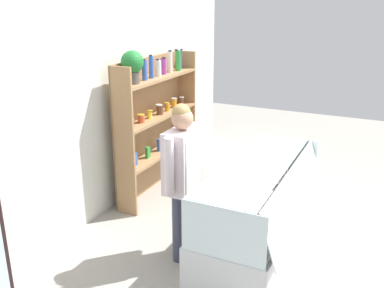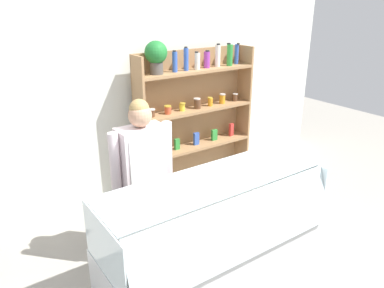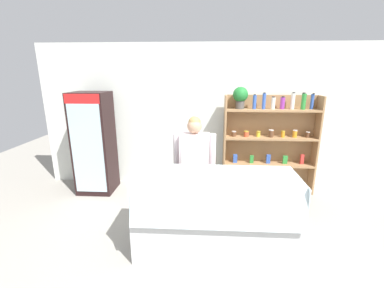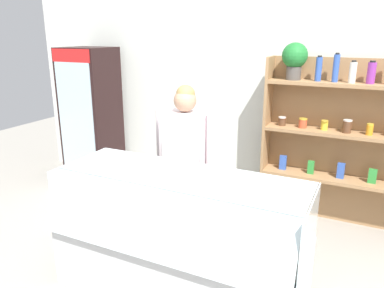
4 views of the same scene
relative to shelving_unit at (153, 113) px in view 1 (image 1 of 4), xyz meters
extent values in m
plane|color=gray|center=(-0.86, -1.87, -1.08)|extent=(12.00, 12.00, 0.00)
cube|color=silver|center=(-0.86, 0.29, 0.27)|extent=(6.80, 0.10, 2.70)
cube|color=#9E754C|center=(0.06, 0.09, -0.19)|extent=(1.66, 0.02, 1.79)
cube|color=#9E754C|center=(-0.75, -0.05, -0.19)|extent=(0.03, 0.28, 1.79)
cube|color=#9E754C|center=(0.87, -0.05, -0.19)|extent=(0.03, 0.28, 1.79)
cube|color=#9E754C|center=(0.06, -0.05, -0.54)|extent=(1.60, 0.28, 0.04)
cube|color=#9E754C|center=(0.06, -0.05, -0.04)|extent=(1.60, 0.28, 0.04)
cube|color=#9E754C|center=(0.06, -0.05, 0.46)|extent=(1.60, 0.28, 0.04)
cylinder|color=#4C4742|center=(-0.51, -0.05, 0.55)|extent=(0.15, 0.15, 0.14)
sphere|color=#1F712D|center=(-0.51, -0.05, 0.73)|extent=(0.26, 0.26, 0.26)
cylinder|color=#3356B2|center=(-0.26, -0.05, 0.60)|extent=(0.06, 0.06, 0.24)
cylinder|color=black|center=(-0.26, -0.05, 0.72)|extent=(0.04, 0.04, 0.02)
cylinder|color=#3356B2|center=(-0.10, -0.05, 0.61)|extent=(0.06, 0.06, 0.27)
cylinder|color=black|center=(-0.10, -0.05, 0.75)|extent=(0.04, 0.04, 0.02)
cylinder|color=silver|center=(0.06, -0.06, 0.58)|extent=(0.07, 0.07, 0.20)
cylinder|color=black|center=(0.06, -0.05, 0.69)|extent=(0.04, 0.04, 0.02)
cylinder|color=purple|center=(0.22, -0.04, 0.58)|extent=(0.08, 0.08, 0.20)
cylinder|color=black|center=(0.22, -0.05, 0.69)|extent=(0.05, 0.05, 0.02)
cylinder|color=silver|center=(0.40, -0.04, 0.61)|extent=(0.07, 0.07, 0.27)
cylinder|color=black|center=(0.40, -0.05, 0.76)|extent=(0.04, 0.04, 0.02)
cylinder|color=#2D8C38|center=(0.57, -0.07, 0.61)|extent=(0.08, 0.08, 0.27)
cylinder|color=black|center=(0.57, -0.05, 0.75)|extent=(0.05, 0.05, 0.02)
cylinder|color=#3356B2|center=(0.73, -0.02, 0.61)|extent=(0.06, 0.06, 0.26)
cylinder|color=black|center=(0.73, -0.05, 0.74)|extent=(0.04, 0.04, 0.02)
cylinder|color=brown|center=(-0.59, -0.04, 0.02)|extent=(0.08, 0.08, 0.09)
cylinder|color=silver|center=(-0.59, -0.05, 0.07)|extent=(0.08, 0.08, 0.01)
cylinder|color=#BF4C2D|center=(-0.37, -0.05, 0.02)|extent=(0.09, 0.09, 0.09)
cylinder|color=gold|center=(-0.37, -0.05, 0.07)|extent=(0.09, 0.09, 0.01)
cylinder|color=yellow|center=(-0.15, -0.03, 0.02)|extent=(0.07, 0.07, 0.09)
cylinder|color=gold|center=(-0.15, -0.05, 0.07)|extent=(0.07, 0.07, 0.01)
cylinder|color=brown|center=(0.07, -0.06, 0.04)|extent=(0.09, 0.09, 0.12)
cylinder|color=silver|center=(0.07, -0.05, 0.10)|extent=(0.09, 0.09, 0.01)
cylinder|color=orange|center=(0.28, -0.06, 0.03)|extent=(0.06, 0.06, 0.10)
cylinder|color=gold|center=(0.28, -0.05, 0.08)|extent=(0.07, 0.07, 0.01)
cylinder|color=orange|center=(0.49, -0.04, 0.04)|extent=(0.08, 0.08, 0.12)
cylinder|color=silver|center=(0.49, -0.05, 0.10)|extent=(0.08, 0.08, 0.01)
cylinder|color=brown|center=(0.71, -0.04, 0.02)|extent=(0.07, 0.07, 0.09)
cylinder|color=silver|center=(0.71, -0.05, 0.07)|extent=(0.07, 0.07, 0.01)
cube|color=#3356B2|center=(-0.55, -0.05, -0.45)|extent=(0.08, 0.04, 0.16)
cube|color=#2D8C38|center=(-0.24, -0.05, -0.45)|extent=(0.07, 0.04, 0.14)
cube|color=#3356B2|center=(0.06, -0.05, -0.44)|extent=(0.07, 0.04, 0.17)
cube|color=#2D8C38|center=(0.36, -0.05, -0.45)|extent=(0.08, 0.04, 0.15)
cube|color=red|center=(0.67, -0.05, -0.44)|extent=(0.06, 0.04, 0.18)
cube|color=silver|center=(-0.96, -1.75, -0.81)|extent=(1.95, 0.75, 0.55)
cube|color=white|center=(-0.96, -1.75, -0.51)|extent=(1.89, 0.69, 0.03)
cube|color=silver|center=(-0.96, -2.10, -0.31)|extent=(1.91, 0.16, 0.47)
cube|color=silver|center=(-0.96, -1.70, -0.08)|extent=(1.91, 0.59, 0.01)
cube|color=silver|center=(-1.92, -1.75, -0.31)|extent=(0.01, 0.71, 0.45)
cube|color=silver|center=(0.00, -1.75, -0.31)|extent=(0.01, 0.71, 0.45)
cube|color=beige|center=(-1.72, -1.66, -0.47)|extent=(0.16, 0.12, 0.06)
cube|color=white|center=(-1.72, -1.88, -0.47)|extent=(0.05, 0.03, 0.02)
cube|color=beige|center=(-1.42, -1.66, -0.47)|extent=(0.16, 0.13, 0.04)
cube|color=white|center=(-1.42, -1.88, -0.47)|extent=(0.05, 0.03, 0.02)
cube|color=tan|center=(-1.11, -1.66, -0.48)|extent=(0.16, 0.11, 0.04)
cube|color=white|center=(-1.11, -1.88, -0.47)|extent=(0.05, 0.03, 0.02)
cube|color=beige|center=(-0.81, -1.66, -0.47)|extent=(0.16, 0.13, 0.05)
cube|color=white|center=(-0.81, -1.88, -0.47)|extent=(0.05, 0.03, 0.02)
cube|color=beige|center=(-0.50, -1.66, -0.47)|extent=(0.16, 0.11, 0.05)
cube|color=white|center=(-0.50, -1.88, -0.47)|extent=(0.05, 0.03, 0.02)
cube|color=tan|center=(-0.20, -1.66, -0.47)|extent=(0.16, 0.12, 0.06)
cube|color=white|center=(-0.20, -1.88, -0.47)|extent=(0.05, 0.03, 0.02)
cylinder|color=tan|center=(-1.75, -1.86, -0.43)|extent=(0.17, 0.16, 0.14)
cylinder|color=tan|center=(-1.53, -1.86, -0.43)|extent=(0.19, 0.16, 0.14)
cylinder|color=white|center=(-0.47, -1.84, -0.38)|extent=(0.07, 0.07, 0.24)
cylinder|color=white|center=(-0.37, -1.84, -0.40)|extent=(0.07, 0.07, 0.19)
cylinder|color=#383D51|center=(-1.35, -1.07, -0.72)|extent=(0.13, 0.13, 0.73)
cylinder|color=#383D51|center=(-1.16, -1.07, -0.72)|extent=(0.13, 0.13, 0.73)
cube|color=silver|center=(-1.26, -1.07, -0.05)|extent=(0.42, 0.24, 0.61)
cube|color=white|center=(-1.26, -1.19, -0.37)|extent=(0.36, 0.01, 1.13)
cylinder|color=silver|center=(-1.52, -1.07, -0.02)|extent=(0.09, 0.09, 0.54)
cylinder|color=silver|center=(-0.99, -1.07, -0.02)|extent=(0.09, 0.09, 0.54)
sphere|color=tan|center=(-1.26, -1.07, 0.36)|extent=(0.21, 0.21, 0.21)
sphere|color=#997A47|center=(-1.26, -1.06, 0.42)|extent=(0.18, 0.18, 0.18)
camera|label=1|loc=(-4.63, -2.79, 1.40)|focal=40.00mm
camera|label=2|loc=(-2.63, -3.84, 1.30)|focal=35.00mm
camera|label=3|loc=(-1.09, -4.59, 1.09)|focal=24.00mm
camera|label=4|loc=(0.26, -4.04, 0.96)|focal=35.00mm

